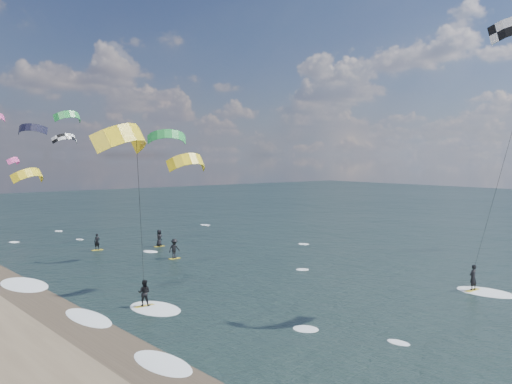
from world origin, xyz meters
TOP-DOWN VIEW (x-y plane):
  - ground at (0.00, 0.00)m, footprint 260.00×260.00m
  - wet_sand_strip at (-12.00, 10.00)m, footprint 3.00×240.00m
  - kitesurfer_near_b at (-9.69, 10.88)m, footprint 7.03×8.96m
  - far_kitesurfers at (2.79, 31.58)m, footprint 6.97×9.53m
  - bg_kite_field at (-0.87, 52.99)m, footprint 13.99×73.78m
  - shoreline_surf at (-10.80, 14.75)m, footprint 2.40×79.40m

SIDE VIEW (x-z plane):
  - ground at x=0.00m, z-range 0.00..0.00m
  - shoreline_surf at x=-10.80m, z-range -0.06..0.06m
  - wet_sand_strip at x=-12.00m, z-range 0.00..0.01m
  - far_kitesurfers at x=2.79m, z-range -0.02..1.79m
  - kitesurfer_near_b at x=-9.69m, z-range 1.40..13.10m
  - bg_kite_field at x=-0.87m, z-range 7.07..15.26m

